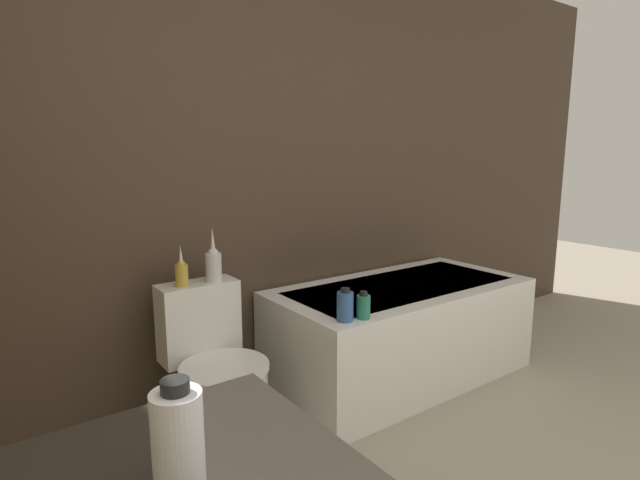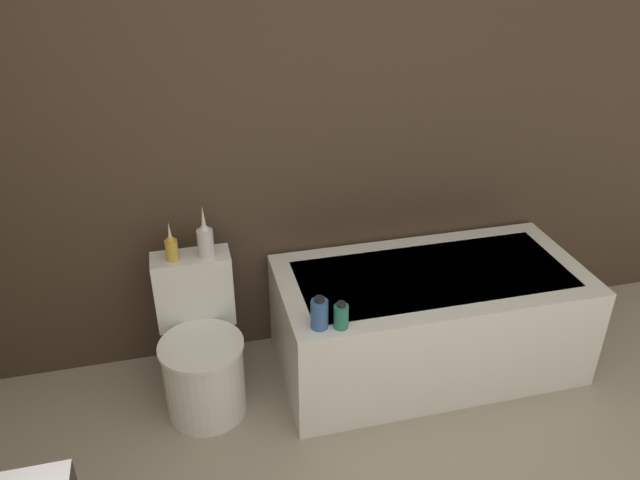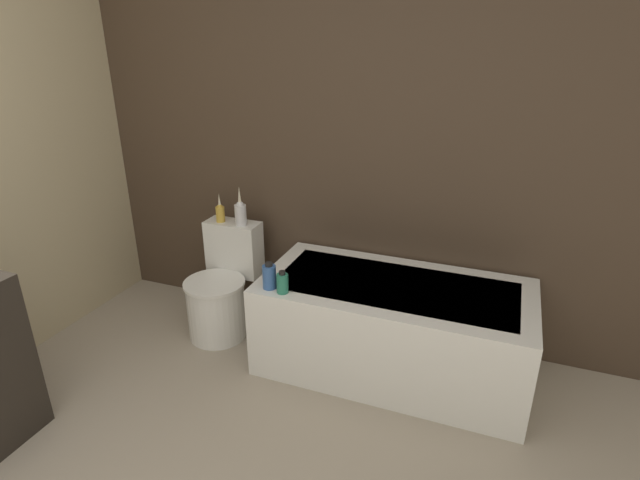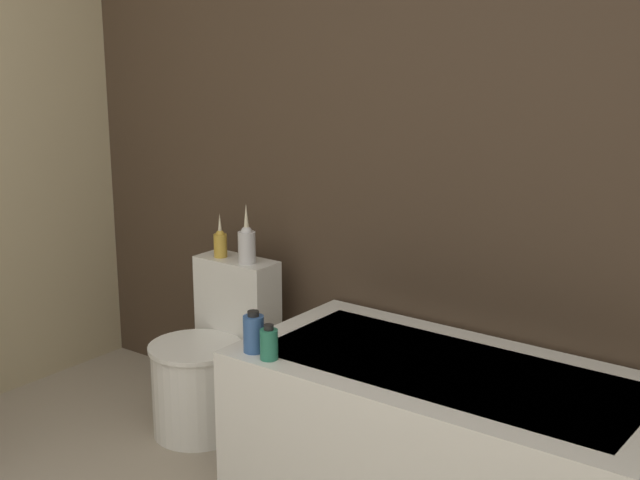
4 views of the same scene
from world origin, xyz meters
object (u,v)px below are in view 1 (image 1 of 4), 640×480
(bathtub, at_px, (400,330))
(shampoo_bottle_short, at_px, (363,306))
(shampoo_bottle_tall, at_px, (345,306))
(toilet, at_px, (218,381))
(soap_bottle_glass, at_px, (178,441))
(vase_silver, at_px, (213,263))
(vase_gold, at_px, (182,272))

(bathtub, distance_m, shampoo_bottle_short, 0.74)
(bathtub, relative_size, shampoo_bottle_short, 11.81)
(shampoo_bottle_tall, bearing_deg, toilet, 150.67)
(soap_bottle_glass, xyz_separation_m, shampoo_bottle_short, (1.29, 1.08, -0.32))
(vase_silver, bearing_deg, shampoo_bottle_tall, -46.91)
(bathtub, xyz_separation_m, soap_bottle_glass, (-1.87, -1.39, 0.67))
(vase_gold, xyz_separation_m, shampoo_bottle_short, (0.70, -0.50, -0.17))
(bathtub, distance_m, toilet, 1.20)
(bathtub, relative_size, shampoo_bottle_tall, 9.88)
(toilet, bearing_deg, bathtub, -0.08)
(bathtub, height_order, shampoo_bottle_short, shampoo_bottle_short)
(shampoo_bottle_tall, xyz_separation_m, shampoo_bottle_short, (0.09, -0.02, -0.01))
(shampoo_bottle_short, bearing_deg, bathtub, 28.79)
(vase_silver, bearing_deg, soap_bottle_glass, -115.55)
(shampoo_bottle_tall, bearing_deg, shampoo_bottle_short, -14.07)
(soap_bottle_glass, bearing_deg, vase_gold, 69.43)
(shampoo_bottle_short, bearing_deg, vase_silver, 137.17)
(toilet, distance_m, soap_bottle_glass, 1.68)
(bathtub, xyz_separation_m, vase_silver, (-1.12, 0.18, 0.54))
(toilet, xyz_separation_m, vase_gold, (-0.08, 0.18, 0.50))
(soap_bottle_glass, distance_m, vase_gold, 1.69)
(bathtub, height_order, vase_gold, vase_gold)
(vase_silver, xyz_separation_m, shampoo_bottle_short, (0.54, -0.50, -0.19))
(vase_silver, relative_size, shampoo_bottle_short, 2.00)
(vase_gold, bearing_deg, soap_bottle_glass, -110.57)
(vase_gold, distance_m, vase_silver, 0.16)
(shampoo_bottle_tall, height_order, shampoo_bottle_short, shampoo_bottle_tall)
(toilet, relative_size, shampoo_bottle_tall, 4.60)
(soap_bottle_glass, relative_size, vase_silver, 0.66)
(toilet, distance_m, vase_silver, 0.56)
(vase_silver, bearing_deg, vase_gold, 178.92)
(bathtub, bearing_deg, shampoo_bottle_tall, -156.34)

